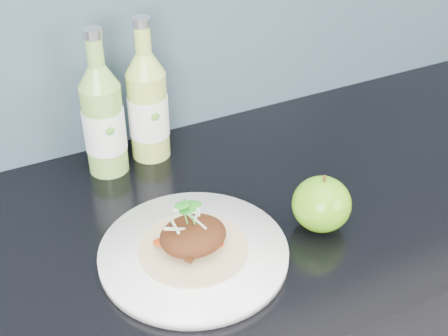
% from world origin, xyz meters
% --- Properties ---
extents(dinner_plate, '(0.34, 0.34, 0.02)m').
position_xyz_m(dinner_plate, '(-0.06, 1.62, 0.91)').
color(dinner_plate, white).
rests_on(dinner_plate, kitchen_counter).
extents(pork_taco, '(0.16, 0.16, 0.10)m').
position_xyz_m(pork_taco, '(-0.06, 1.62, 0.94)').
color(pork_taco, tan).
rests_on(pork_taco, dinner_plate).
extents(green_apple, '(0.11, 0.11, 0.10)m').
position_xyz_m(green_apple, '(0.15, 1.60, 0.94)').
color(green_apple, '#388F0F').
rests_on(green_apple, kitchen_counter).
extents(cider_bottle_left, '(0.08, 0.08, 0.26)m').
position_xyz_m(cider_bottle_left, '(-0.10, 1.90, 1.00)').
color(cider_bottle_left, '#7EB24A').
rests_on(cider_bottle_left, kitchen_counter).
extents(cider_bottle_right, '(0.09, 0.09, 0.26)m').
position_xyz_m(cider_bottle_right, '(-0.01, 1.91, 1.00)').
color(cider_bottle_right, '#ABC753').
rests_on(cider_bottle_right, kitchen_counter).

